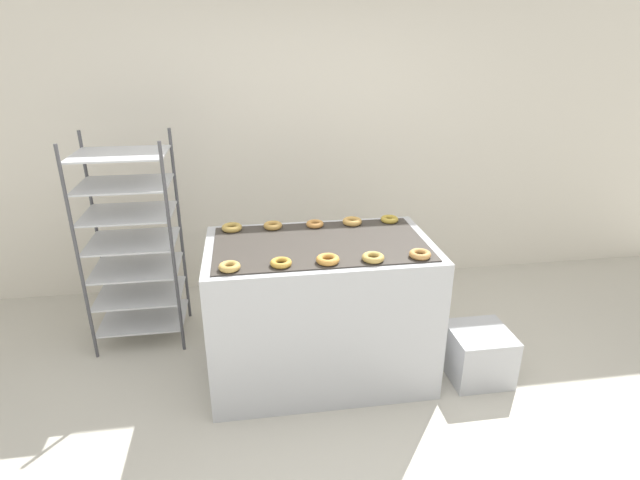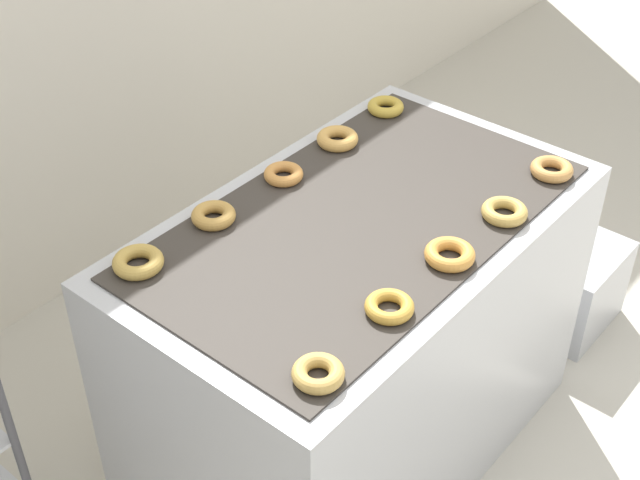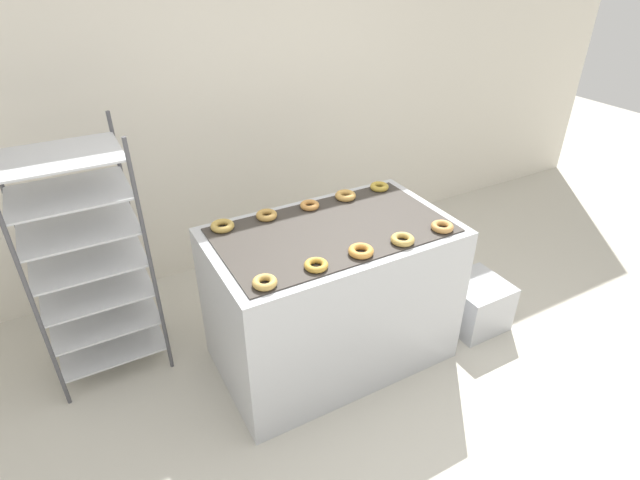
{
  "view_description": "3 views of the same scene",
  "coord_description": "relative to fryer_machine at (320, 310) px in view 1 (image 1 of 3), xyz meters",
  "views": [
    {
      "loc": [
        -0.43,
        -2.19,
        2.16
      ],
      "look_at": [
        0.0,
        0.67,
        0.98
      ],
      "focal_mm": 28.0,
      "sensor_mm": 36.0,
      "label": 1
    },
    {
      "loc": [
        -1.64,
        -0.55,
        2.43
      ],
      "look_at": [
        0.0,
        0.82,
        0.81
      ],
      "focal_mm": 50.0,
      "sensor_mm": 36.0,
      "label": 2
    },
    {
      "loc": [
        -1.26,
        -1.46,
        2.39
      ],
      "look_at": [
        0.0,
        0.82,
        0.81
      ],
      "focal_mm": 28.0,
      "sensor_mm": 36.0,
      "label": 3
    }
  ],
  "objects": [
    {
      "name": "ground_plane",
      "position": [
        -0.0,
        -0.67,
        -0.48
      ],
      "size": [
        14.0,
        14.0,
        0.0
      ],
      "primitive_type": "plane",
      "color": "beige"
    },
    {
      "name": "wall_back",
      "position": [
        -0.0,
        1.45,
        0.92
      ],
      "size": [
        8.0,
        0.05,
        2.8
      ],
      "color": "silver",
      "rests_on": "ground_plane"
    },
    {
      "name": "fryer_machine",
      "position": [
        0.0,
        0.0,
        0.0
      ],
      "size": [
        1.44,
        0.85,
        0.96
      ],
      "color": "#B7BABF",
      "rests_on": "ground_plane"
    },
    {
      "name": "baking_rack_cart",
      "position": [
        -1.28,
        0.64,
        0.31
      ],
      "size": [
        0.64,
        0.51,
        1.56
      ],
      "color": "#4C4C51",
      "rests_on": "ground_plane"
    },
    {
      "name": "glaze_bin",
      "position": [
        1.05,
        -0.22,
        -0.31
      ],
      "size": [
        0.39,
        0.39,
        0.35
      ],
      "color": "#B7BABF",
      "rests_on": "ground_plane"
    },
    {
      "name": "donut_near_leftmost",
      "position": [
        -0.56,
        -0.31,
        0.5
      ],
      "size": [
        0.12,
        0.12,
        0.04
      ],
      "primitive_type": "torus",
      "color": "tan",
      "rests_on": "fryer_machine"
    },
    {
      "name": "donut_near_left",
      "position": [
        -0.27,
        -0.3,
        0.5
      ],
      "size": [
        0.12,
        0.12,
        0.03
      ],
      "primitive_type": "torus",
      "color": "gold",
      "rests_on": "fryer_machine"
    },
    {
      "name": "donut_near_center",
      "position": [
        -0.0,
        -0.3,
        0.5
      ],
      "size": [
        0.14,
        0.14,
        0.04
      ],
      "primitive_type": "torus",
      "color": "gold",
      "rests_on": "fryer_machine"
    },
    {
      "name": "donut_near_right",
      "position": [
        0.26,
        -0.31,
        0.5
      ],
      "size": [
        0.13,
        0.13,
        0.04
      ],
      "primitive_type": "torus",
      "color": "tan",
      "rests_on": "fryer_machine"
    },
    {
      "name": "donut_near_rightmost",
      "position": [
        0.55,
        -0.3,
        0.5
      ],
      "size": [
        0.13,
        0.13,
        0.04
      ],
      "primitive_type": "torus",
      "color": "#C38B48",
      "rests_on": "fryer_machine"
    },
    {
      "name": "donut_far_leftmost",
      "position": [
        -0.55,
        0.31,
        0.5
      ],
      "size": [
        0.14,
        0.14,
        0.04
      ],
      "primitive_type": "torus",
      "color": "#BC9846",
      "rests_on": "fryer_machine"
    },
    {
      "name": "donut_far_left",
      "position": [
        -0.28,
        0.31,
        0.5
      ],
      "size": [
        0.13,
        0.13,
        0.04
      ],
      "primitive_type": "torus",
      "color": "#BB8C42",
      "rests_on": "fryer_machine"
    },
    {
      "name": "donut_far_center",
      "position": [
        0.01,
        0.3,
        0.5
      ],
      "size": [
        0.12,
        0.12,
        0.03
      ],
      "primitive_type": "torus",
      "color": "#CA8841",
      "rests_on": "fryer_machine"
    },
    {
      "name": "donut_far_right",
      "position": [
        0.27,
        0.3,
        0.5
      ],
      "size": [
        0.13,
        0.13,
        0.04
      ],
      "primitive_type": "torus",
      "color": "tan",
      "rests_on": "fryer_machine"
    },
    {
      "name": "donut_far_rightmost",
      "position": [
        0.54,
        0.31,
        0.5
      ],
      "size": [
        0.12,
        0.12,
        0.04
      ],
      "primitive_type": "torus",
      "color": "gold",
      "rests_on": "fryer_machine"
    }
  ]
}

